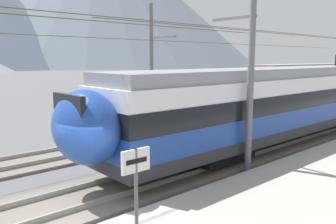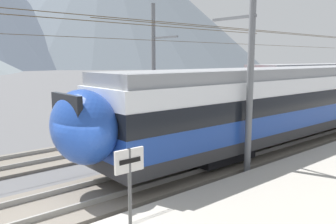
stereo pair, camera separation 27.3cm
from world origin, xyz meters
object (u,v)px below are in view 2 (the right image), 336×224
object	(u,v)px
train_near_platform	(309,97)
catenary_mast_mid	(248,73)
catenary_mast_far_side	(155,66)
platform_sign	(129,174)

from	to	relation	value
train_near_platform	catenary_mast_mid	bearing A→B (deg)	-168.22
catenary_mast_far_side	platform_sign	xyz separation A→B (m)	(-8.83, -10.35, -1.99)
catenary_mast_far_side	catenary_mast_mid	bearing A→B (deg)	-105.52
train_near_platform	catenary_mast_mid	size ratio (longest dim) A/B	0.74
train_near_platform	catenary_mast_far_side	xyz separation A→B (m)	(-5.25, 6.85, 1.65)
catenary_mast_far_side	train_near_platform	bearing A→B (deg)	-52.56
platform_sign	catenary_mast_far_side	bearing A→B (deg)	49.54
catenary_mast_mid	platform_sign	bearing A→B (deg)	-163.54
catenary_mast_mid	catenary_mast_far_side	bearing A→B (deg)	74.48
catenary_mast_mid	catenary_mast_far_side	world-z (taller)	catenary_mast_far_side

